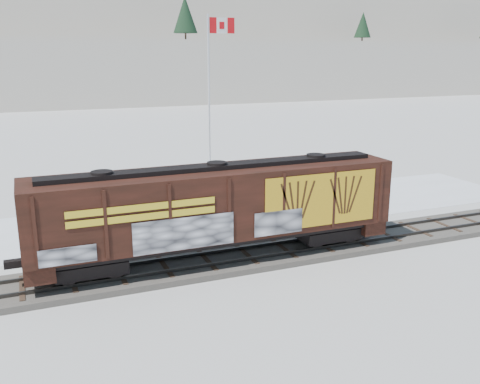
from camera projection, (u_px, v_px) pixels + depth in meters
name	position (u px, v px, depth m)	size (l,w,h in m)	color
ground	(284.00, 254.00, 26.33)	(500.00, 500.00, 0.00)	white
rail_track	(284.00, 251.00, 26.29)	(50.00, 3.40, 0.43)	#59544C
parking_strip	(229.00, 213.00, 33.05)	(40.00, 8.00, 0.03)	white
hillside	(58.00, 35.00, 147.96)	(360.00, 110.00, 93.00)	white
hopper_railcar	(218.00, 206.00, 24.34)	(16.85, 3.06, 4.35)	black
flagpole	(211.00, 131.00, 36.28)	(2.30, 0.90, 12.05)	silver
car_silver	(175.00, 208.00, 31.09)	(1.90, 4.72, 1.61)	silver
car_white	(252.00, 203.00, 32.23)	(1.71, 4.90, 1.61)	white
car_dark	(318.00, 194.00, 34.77)	(1.99, 4.89, 1.42)	#202428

